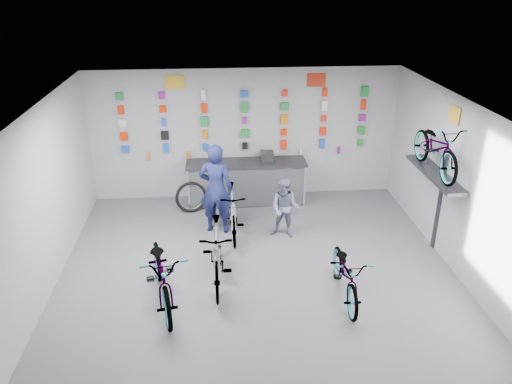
{
  "coord_description": "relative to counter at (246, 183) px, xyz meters",
  "views": [
    {
      "loc": [
        -0.68,
        -6.92,
        4.97
      ],
      "look_at": [
        0.04,
        1.4,
        1.22
      ],
      "focal_mm": 35.0,
      "sensor_mm": 36.0,
      "label": 1
    }
  ],
  "objects": [
    {
      "name": "spare_wheel",
      "position": [
        -1.25,
        -0.37,
        -0.14
      ],
      "size": [
        0.72,
        0.32,
        0.71
      ],
      "rotation": [
        0.0,
        0.0,
        0.22
      ],
      "color": "black",
      "rests_on": "floor"
    },
    {
      "name": "sign_left",
      "position": [
        -1.5,
        0.44,
        2.23
      ],
      "size": [
        0.42,
        0.02,
        0.3
      ],
      "primitive_type": "cube",
      "color": "gold",
      "rests_on": "wall_back"
    },
    {
      "name": "sign_right",
      "position": [
        1.6,
        0.44,
        2.23
      ],
      "size": [
        0.42,
        0.02,
        0.3
      ],
      "primitive_type": "cube",
      "color": "#B92F17",
      "rests_on": "wall_back"
    },
    {
      "name": "ceiling",
      "position": [
        0.0,
        -3.54,
        2.51
      ],
      "size": [
        8.0,
        8.0,
        0.0
      ],
      "primitive_type": "plane",
      "rotation": [
        3.14,
        0.0,
        0.0
      ],
      "color": "white",
      "rests_on": "wall_back"
    },
    {
      "name": "bike_center",
      "position": [
        -0.71,
        -3.17,
        0.07
      ],
      "size": [
        0.56,
        1.86,
        1.11
      ],
      "primitive_type": "imported",
      "rotation": [
        0.0,
        0.0,
        -0.02
      ],
      "color": "gray",
      "rests_on": "floor"
    },
    {
      "name": "customer",
      "position": [
        0.66,
        -1.66,
        0.14
      ],
      "size": [
        0.73,
        0.65,
        1.25
      ],
      "primitive_type": "imported",
      "rotation": [
        0.0,
        0.0,
        -0.35
      ],
      "color": "slate",
      "rests_on": "floor"
    },
    {
      "name": "wall_back",
      "position": [
        0.0,
        0.46,
        1.01
      ],
      "size": [
        7.0,
        0.0,
        7.0
      ],
      "primitive_type": "plane",
      "rotation": [
        1.57,
        0.0,
        0.0
      ],
      "color": "#ABABAD",
      "rests_on": "floor"
    },
    {
      "name": "floor",
      "position": [
        0.0,
        -3.54,
        -0.49
      ],
      "size": [
        8.0,
        8.0,
        0.0
      ],
      "primitive_type": "plane",
      "color": "#4C4C51",
      "rests_on": "ground"
    },
    {
      "name": "bike_left",
      "position": [
        -1.59,
        -3.66,
        0.05
      ],
      "size": [
        1.11,
        2.15,
        1.08
      ],
      "primitive_type": "imported",
      "rotation": [
        0.0,
        0.0,
        0.2
      ],
      "color": "gray",
      "rests_on": "floor"
    },
    {
      "name": "sign_side",
      "position": [
        3.48,
        -2.34,
        2.16
      ],
      "size": [
        0.02,
        0.4,
        0.3
      ],
      "primitive_type": "cube",
      "color": "gold",
      "rests_on": "wall_right"
    },
    {
      "name": "register",
      "position": [
        0.48,
        0.01,
        0.62
      ],
      "size": [
        0.29,
        0.31,
        0.22
      ],
      "primitive_type": "cube",
      "rotation": [
        0.0,
        0.0,
        -0.03
      ],
      "color": "black",
      "rests_on": "counter"
    },
    {
      "name": "clerk",
      "position": [
        -0.69,
        -1.31,
        0.45
      ],
      "size": [
        0.77,
        0.6,
        1.88
      ],
      "primitive_type": "imported",
      "rotation": [
        0.0,
        0.0,
        2.9
      ],
      "color": "#171D4B",
      "rests_on": "floor"
    },
    {
      "name": "bike_service",
      "position": [
        -0.38,
        -1.5,
        0.02
      ],
      "size": [
        0.51,
        1.71,
        1.02
      ],
      "primitive_type": "imported",
      "rotation": [
        0.0,
        0.0,
        0.02
      ],
      "color": "gray",
      "rests_on": "floor"
    },
    {
      "name": "wall_bracket",
      "position": [
        3.33,
        -2.34,
        0.98
      ],
      "size": [
        0.39,
        1.9,
        2.0
      ],
      "color": "#333338",
      "rests_on": "wall_right"
    },
    {
      "name": "bike_wall",
      "position": [
        3.25,
        -2.34,
        1.57
      ],
      "size": [
        0.63,
        1.8,
        0.95
      ],
      "primitive_type": "imported",
      "color": "gray",
      "rests_on": "wall_bracket"
    },
    {
      "name": "merch_wall",
      "position": [
        0.01,
        0.39,
        1.32
      ],
      "size": [
        5.57,
        0.08,
        1.57
      ],
      "color": "blue",
      "rests_on": "wall_back"
    },
    {
      "name": "counter",
      "position": [
        0.0,
        0.0,
        0.0
      ],
      "size": [
        2.7,
        0.66,
        1.0
      ],
      "color": "black",
      "rests_on": "floor"
    },
    {
      "name": "bike_right",
      "position": [
        1.37,
        -3.77,
        -0.04
      ],
      "size": [
        0.65,
        1.73,
        0.9
      ],
      "primitive_type": "imported",
      "rotation": [
        0.0,
        0.0,
        -0.03
      ],
      "color": "gray",
      "rests_on": "floor"
    },
    {
      "name": "wall_left",
      "position": [
        -3.5,
        -3.54,
        1.01
      ],
      "size": [
        0.0,
        8.0,
        8.0
      ],
      "primitive_type": "plane",
      "rotation": [
        1.57,
        0.0,
        1.57
      ],
      "color": "#ABABAD",
      "rests_on": "floor"
    },
    {
      "name": "wall_right",
      "position": [
        3.5,
        -3.54,
        1.01
      ],
      "size": [
        0.0,
        8.0,
        8.0
      ],
      "primitive_type": "plane",
      "rotation": [
        1.57,
        0.0,
        -1.57
      ],
      "color": "#ABABAD",
      "rests_on": "floor"
    }
  ]
}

